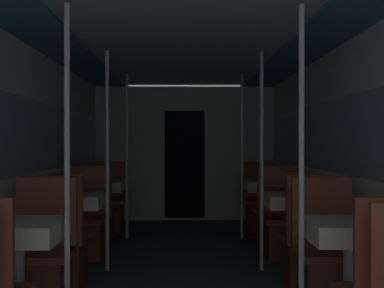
% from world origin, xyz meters
% --- Properties ---
extents(wall_left, '(0.05, 10.00, 2.14)m').
position_xyz_m(wall_left, '(-1.45, 3.60, 1.11)').
color(wall_left, silver).
rests_on(wall_left, ground_plane).
extents(wall_right, '(0.05, 10.00, 2.14)m').
position_xyz_m(wall_right, '(1.45, 3.60, 1.11)').
color(wall_right, silver).
rests_on(wall_right, ground_plane).
extents(ceiling_panel, '(2.91, 10.00, 0.07)m').
position_xyz_m(ceiling_panel, '(0.00, 3.60, 2.18)').
color(ceiling_panel, silver).
rests_on(ceiling_panel, wall_left).
extents(bulkhead_far, '(2.85, 0.09, 2.14)m').
position_xyz_m(bulkhead_far, '(0.00, 7.60, 1.07)').
color(bulkhead_far, '#A8A8A3').
rests_on(bulkhead_far, ground_plane).
extents(dining_table_left_1, '(0.58, 0.58, 0.75)m').
position_xyz_m(dining_table_left_1, '(-1.08, 2.45, 0.62)').
color(dining_table_left_1, '#4C4C51').
rests_on(dining_table_left_1, ground_plane).
extents(chair_left_far_1, '(0.47, 0.47, 0.98)m').
position_xyz_m(chair_left_far_1, '(-1.08, 3.03, 0.29)').
color(chair_left_far_1, brown).
rests_on(chair_left_far_1, ground_plane).
extents(support_pole_left_1, '(0.04, 0.04, 2.14)m').
position_xyz_m(support_pole_left_1, '(-0.75, 2.45, 1.07)').
color(support_pole_left_1, silver).
rests_on(support_pole_left_1, ground_plane).
extents(dining_table_left_2, '(0.58, 0.58, 0.75)m').
position_xyz_m(dining_table_left_2, '(-1.08, 4.23, 0.62)').
color(dining_table_left_2, '#4C4C51').
rests_on(dining_table_left_2, ground_plane).
extents(chair_left_near_2, '(0.47, 0.47, 0.98)m').
position_xyz_m(chair_left_near_2, '(-1.08, 3.64, 0.29)').
color(chair_left_near_2, brown).
rests_on(chair_left_near_2, ground_plane).
extents(chair_left_far_2, '(0.47, 0.47, 0.98)m').
position_xyz_m(chair_left_far_2, '(-1.08, 4.81, 0.29)').
color(chair_left_far_2, brown).
rests_on(chair_left_far_2, ground_plane).
extents(support_pole_left_2, '(0.04, 0.04, 2.14)m').
position_xyz_m(support_pole_left_2, '(-0.75, 4.23, 1.07)').
color(support_pole_left_2, silver).
rests_on(support_pole_left_2, ground_plane).
extents(dining_table_left_3, '(0.58, 0.58, 0.75)m').
position_xyz_m(dining_table_left_3, '(-1.08, 6.00, 0.62)').
color(dining_table_left_3, '#4C4C51').
rests_on(dining_table_left_3, ground_plane).
extents(chair_left_near_3, '(0.47, 0.47, 0.98)m').
position_xyz_m(chair_left_near_3, '(-1.08, 5.42, 0.29)').
color(chair_left_near_3, brown).
rests_on(chair_left_near_3, ground_plane).
extents(chair_left_far_3, '(0.47, 0.47, 0.98)m').
position_xyz_m(chair_left_far_3, '(-1.08, 6.59, 0.29)').
color(chair_left_far_3, brown).
rests_on(chair_left_far_3, ground_plane).
extents(support_pole_left_3, '(0.04, 0.04, 2.14)m').
position_xyz_m(support_pole_left_3, '(-0.75, 6.00, 1.07)').
color(support_pole_left_3, silver).
rests_on(support_pole_left_3, ground_plane).
extents(dining_table_right_1, '(0.58, 0.58, 0.75)m').
position_xyz_m(dining_table_right_1, '(1.08, 2.45, 0.62)').
color(dining_table_right_1, '#4C4C51').
rests_on(dining_table_right_1, ground_plane).
extents(chair_right_far_1, '(0.47, 0.47, 0.98)m').
position_xyz_m(chair_right_far_1, '(1.08, 3.03, 0.29)').
color(chair_right_far_1, brown).
rests_on(chair_right_far_1, ground_plane).
extents(support_pole_right_1, '(0.04, 0.04, 2.14)m').
position_xyz_m(support_pole_right_1, '(0.75, 2.45, 1.07)').
color(support_pole_right_1, silver).
rests_on(support_pole_right_1, ground_plane).
extents(dining_table_right_2, '(0.58, 0.58, 0.75)m').
position_xyz_m(dining_table_right_2, '(1.08, 4.23, 0.62)').
color(dining_table_right_2, '#4C4C51').
rests_on(dining_table_right_2, ground_plane).
extents(chair_right_near_2, '(0.47, 0.47, 0.98)m').
position_xyz_m(chair_right_near_2, '(1.08, 3.64, 0.29)').
color(chair_right_near_2, brown).
rests_on(chair_right_near_2, ground_plane).
extents(chair_right_far_2, '(0.47, 0.47, 0.98)m').
position_xyz_m(chair_right_far_2, '(1.08, 4.81, 0.29)').
color(chair_right_far_2, brown).
rests_on(chair_right_far_2, ground_plane).
extents(support_pole_right_2, '(0.04, 0.04, 2.14)m').
position_xyz_m(support_pole_right_2, '(0.75, 4.23, 1.07)').
color(support_pole_right_2, silver).
rests_on(support_pole_right_2, ground_plane).
extents(dining_table_right_3, '(0.58, 0.58, 0.75)m').
position_xyz_m(dining_table_right_3, '(1.08, 6.00, 0.62)').
color(dining_table_right_3, '#4C4C51').
rests_on(dining_table_right_3, ground_plane).
extents(chair_right_near_3, '(0.47, 0.47, 0.98)m').
position_xyz_m(chair_right_near_3, '(1.08, 5.42, 0.29)').
color(chair_right_near_3, brown).
rests_on(chair_right_near_3, ground_plane).
extents(chair_right_far_3, '(0.47, 0.47, 0.98)m').
position_xyz_m(chair_right_far_3, '(1.08, 6.59, 0.29)').
color(chair_right_far_3, brown).
rests_on(chair_right_far_3, ground_plane).
extents(support_pole_right_3, '(0.04, 0.04, 2.14)m').
position_xyz_m(support_pole_right_3, '(0.75, 6.00, 1.07)').
color(support_pole_right_3, silver).
rests_on(support_pole_right_3, ground_plane).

